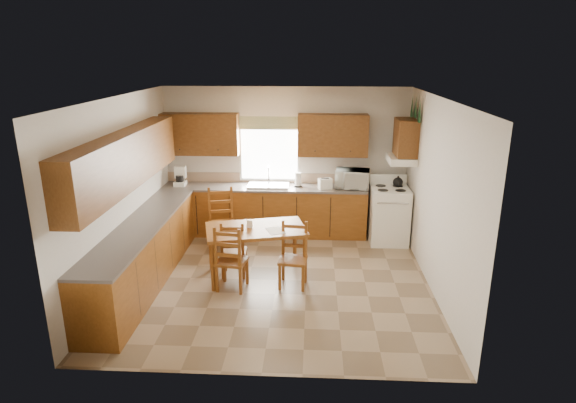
{
  "coord_description": "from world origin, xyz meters",
  "views": [
    {
      "loc": [
        0.51,
        -6.55,
        3.29
      ],
      "look_at": [
        0.15,
        0.3,
        1.15
      ],
      "focal_mm": 30.0,
      "sensor_mm": 36.0,
      "label": 1
    }
  ],
  "objects_px": {
    "stove": "(389,216)",
    "dining_table": "(256,252)",
    "chair_far_left": "(222,220)",
    "chair_far_right": "(293,256)",
    "microwave": "(352,179)",
    "chair_near_right": "(232,257)",
    "chair_near_left": "(234,248)"
  },
  "relations": [
    {
      "from": "microwave",
      "to": "chair_far_right",
      "type": "height_order",
      "value": "microwave"
    },
    {
      "from": "stove",
      "to": "dining_table",
      "type": "relative_size",
      "value": 0.67
    },
    {
      "from": "dining_table",
      "to": "chair_far_left",
      "type": "height_order",
      "value": "chair_far_left"
    },
    {
      "from": "dining_table",
      "to": "chair_near_left",
      "type": "relative_size",
      "value": 1.65
    },
    {
      "from": "chair_far_left",
      "to": "dining_table",
      "type": "bearing_deg",
      "value": -68.69
    },
    {
      "from": "chair_far_right",
      "to": "chair_near_left",
      "type": "bearing_deg",
      "value": 166.75
    },
    {
      "from": "microwave",
      "to": "chair_far_right",
      "type": "xyz_separation_m",
      "value": [
        -0.99,
        -2.11,
        -0.62
      ]
    },
    {
      "from": "chair_near_right",
      "to": "chair_far_left",
      "type": "distance_m",
      "value": 1.49
    },
    {
      "from": "chair_far_right",
      "to": "microwave",
      "type": "bearing_deg",
      "value": 70.67
    },
    {
      "from": "stove",
      "to": "chair_near_right",
      "type": "xyz_separation_m",
      "value": [
        -2.51,
        -1.94,
        -0.0
      ]
    },
    {
      "from": "stove",
      "to": "chair_far_right",
      "type": "height_order",
      "value": "stove"
    },
    {
      "from": "microwave",
      "to": "chair_near_left",
      "type": "distance_m",
      "value": 2.69
    },
    {
      "from": "stove",
      "to": "chair_near_right",
      "type": "bearing_deg",
      "value": -142.55
    },
    {
      "from": "chair_near_left",
      "to": "chair_far_left",
      "type": "xyz_separation_m",
      "value": [
        -0.37,
        0.99,
        0.09
      ]
    },
    {
      "from": "chair_near_right",
      "to": "chair_far_right",
      "type": "relative_size",
      "value": 1.04
    },
    {
      "from": "chair_near_left",
      "to": "chair_far_left",
      "type": "height_order",
      "value": "chair_far_left"
    },
    {
      "from": "stove",
      "to": "chair_near_left",
      "type": "height_order",
      "value": "stove"
    },
    {
      "from": "dining_table",
      "to": "chair_far_right",
      "type": "height_order",
      "value": "chair_far_right"
    },
    {
      "from": "microwave",
      "to": "chair_near_right",
      "type": "bearing_deg",
      "value": -122.83
    },
    {
      "from": "microwave",
      "to": "dining_table",
      "type": "height_order",
      "value": "microwave"
    },
    {
      "from": "stove",
      "to": "dining_table",
      "type": "height_order",
      "value": "stove"
    },
    {
      "from": "dining_table",
      "to": "chair_near_right",
      "type": "xyz_separation_m",
      "value": [
        -0.3,
        -0.41,
        0.1
      ]
    },
    {
      "from": "stove",
      "to": "microwave",
      "type": "distance_m",
      "value": 0.93
    },
    {
      "from": "dining_table",
      "to": "chair_near_right",
      "type": "relative_size",
      "value": 1.5
    },
    {
      "from": "dining_table",
      "to": "chair_near_left",
      "type": "bearing_deg",
      "value": 161.65
    },
    {
      "from": "dining_table",
      "to": "chair_far_left",
      "type": "bearing_deg",
      "value": 110.82
    },
    {
      "from": "stove",
      "to": "chair_far_left",
      "type": "height_order",
      "value": "chair_far_left"
    },
    {
      "from": "stove",
      "to": "chair_near_left",
      "type": "xyz_separation_m",
      "value": [
        -2.55,
        -1.5,
        -0.05
      ]
    },
    {
      "from": "chair_near_right",
      "to": "chair_far_left",
      "type": "bearing_deg",
      "value": -65.46
    },
    {
      "from": "microwave",
      "to": "chair_near_right",
      "type": "distance_m",
      "value": 2.96
    },
    {
      "from": "microwave",
      "to": "chair_far_left",
      "type": "bearing_deg",
      "value": -153.51
    },
    {
      "from": "dining_table",
      "to": "chair_far_left",
      "type": "distance_m",
      "value": 1.25
    }
  ]
}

